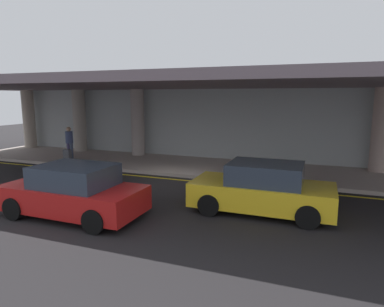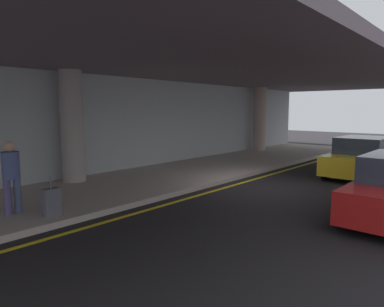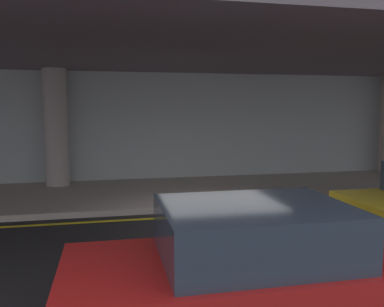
{
  "view_description": "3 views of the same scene",
  "coord_description": "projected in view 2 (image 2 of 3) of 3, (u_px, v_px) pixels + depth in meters",
  "views": [
    {
      "loc": [
        5.59,
        -11.83,
        3.4
      ],
      "look_at": [
        0.17,
        2.21,
        0.85
      ],
      "focal_mm": 31.46,
      "sensor_mm": 36.0,
      "label": 1
    },
    {
      "loc": [
        -9.92,
        -5.87,
        2.53
      ],
      "look_at": [
        -0.33,
        2.58,
        0.9
      ],
      "focal_mm": 32.29,
      "sensor_mm": 36.0,
      "label": 2
    },
    {
      "loc": [
        -2.43,
        -8.55,
        2.57
      ],
      "look_at": [
        -0.1,
        2.44,
        1.31
      ],
      "focal_mm": 37.41,
      "sensor_mm": 36.0,
      "label": 3
    }
  ],
  "objects": [
    {
      "name": "support_column_right_mid",
      "position": [
        260.0,
        119.0,
        20.28
      ],
      "size": [
        0.75,
        0.75,
        3.65
      ],
      "primitive_type": "cylinder",
      "color": "#BDA297",
      "rests_on": "sidewalk"
    },
    {
      "name": "suitcase_upright_primary",
      "position": [
        52.0,
        202.0,
        7.78
      ],
      "size": [
        0.36,
        0.22,
        0.9
      ],
      "rotation": [
        0.0,
        0.0,
        -0.43
      ],
      "color": "#555660",
      "rests_on": "sidewalk"
    },
    {
      "name": "car_yellow_taxi",
      "position": [
        362.0,
        158.0,
        13.1
      ],
      "size": [
        4.1,
        1.92,
        1.5
      ],
      "rotation": [
        0.0,
        0.0,
        -0.06
      ],
      "color": "yellow",
      "rests_on": "ground"
    },
    {
      "name": "ceiling_overhang",
      "position": [
        197.0,
        71.0,
        12.76
      ],
      "size": [
        28.0,
        13.2,
        0.3
      ],
      "primitive_type": "cube",
      "color": "slate",
      "rests_on": "support_column_far_left"
    },
    {
      "name": "terminal_back_wall",
      "position": [
        149.0,
        124.0,
        14.82
      ],
      "size": [
        26.0,
        0.3,
        3.8
      ],
      "primitive_type": "cube",
      "color": "#B3BABB",
      "rests_on": "ground"
    },
    {
      "name": "lane_stripe_yellow",
      "position": [
        241.0,
        183.0,
        11.94
      ],
      "size": [
        26.0,
        0.14,
        0.01
      ],
      "primitive_type": "cube",
      "color": "yellow",
      "rests_on": "ground"
    },
    {
      "name": "ground_plane",
      "position": [
        256.0,
        186.0,
        11.55
      ],
      "size": [
        60.0,
        60.0,
        0.0
      ],
      "primitive_type": "plane",
      "color": "black"
    },
    {
      "name": "sidewalk",
      "position": [
        188.0,
        172.0,
        13.58
      ],
      "size": [
        26.0,
        4.2,
        0.15
      ],
      "primitive_type": "cube",
      "color": "#B6A79D",
      "rests_on": "ground"
    },
    {
      "name": "support_column_center",
      "position": [
        72.0,
        127.0,
        11.34
      ],
      "size": [
        0.75,
        0.75,
        3.65
      ],
      "primitive_type": "cylinder",
      "color": "#AFA19C",
      "rests_on": "sidewalk"
    },
    {
      "name": "traveler_with_luggage",
      "position": [
        11.0,
        172.0,
        7.83
      ],
      "size": [
        0.38,
        0.38,
        1.68
      ],
      "rotation": [
        0.0,
        0.0,
        3.51
      ],
      "color": "#51467A",
      "rests_on": "sidewalk"
    }
  ]
}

